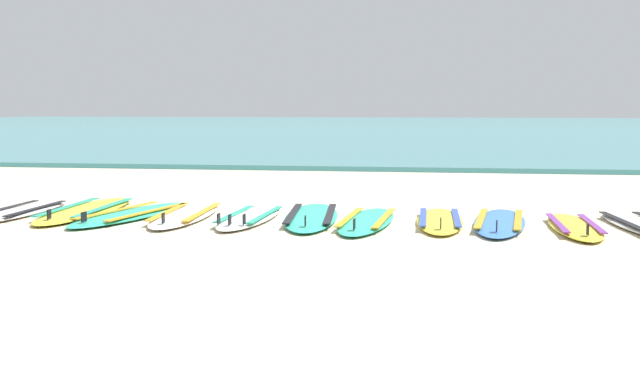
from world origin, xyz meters
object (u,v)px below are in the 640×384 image
surfboard_1 (86,210)px  surfboard_7 (440,220)px  surfboard_0 (22,211)px  surfboard_6 (367,221)px  surfboard_8 (499,222)px  surfboard_2 (133,214)px  surfboard_4 (250,217)px  surfboard_5 (311,217)px  surfboard_9 (574,226)px  surfboard_3 (186,215)px

surfboard_1 → surfboard_7: 4.34m
surfboard_0 → surfboard_7: (5.07, -0.03, 0.00)m
surfboard_6 → surfboard_8: size_ratio=0.97×
surfboard_2 → surfboard_4: size_ratio=1.18×
surfboard_0 → surfboard_4: same height
surfboard_2 → surfboard_8: 4.28m
surfboard_5 → surfboard_6: bearing=-20.0°
surfboard_8 → surfboard_9: (0.77, -0.20, 0.00)m
surfboard_0 → surfboard_2: size_ratio=0.86×
surfboard_4 → surfboard_6: 1.36m
surfboard_2 → surfboard_4: same height
surfboard_1 → surfboard_2: (0.71, -0.25, 0.00)m
surfboard_5 → surfboard_8: size_ratio=1.08×
surfboard_2 → surfboard_7: size_ratio=1.19×
surfboard_4 → surfboard_9: same height
surfboard_5 → surfboard_4: bearing=-165.6°
surfboard_2 → surfboard_3: 0.64m
surfboard_2 → surfboard_8: bearing=-0.2°
surfboard_1 → surfboard_6: 3.54m
surfboard_8 → surfboard_4: bearing=-178.9°
surfboard_5 → surfboard_1: bearing=177.2°
surfboard_2 → surfboard_9: bearing=-2.4°
surfboard_4 → surfboard_7: 2.17m
surfboard_3 → surfboard_9: size_ratio=1.18×
surfboard_1 → surfboard_9: bearing=-4.6°
surfboard_1 → surfboard_8: bearing=-3.0°
surfboard_4 → surfboard_5: size_ratio=0.84×
surfboard_4 → surfboard_8: 2.83m
surfboard_8 → surfboard_6: bearing=-175.3°
surfboard_6 → surfboard_3: bearing=175.6°
surfboard_2 → surfboard_8: same height
surfboard_6 → surfboard_1: bearing=173.8°
surfboard_7 → surfboard_8: size_ratio=0.91×
surfboard_6 → surfboard_7: size_ratio=1.07×
surfboard_1 → surfboard_4: (2.16, -0.32, 0.00)m
surfboard_5 → surfboard_6: (0.67, -0.24, 0.00)m
surfboard_2 → surfboard_9: same height
surfboard_5 → surfboard_7: same height
surfboard_1 → surfboard_9: size_ratio=1.33×
surfboard_2 → surfboard_3: size_ratio=1.06×
surfboard_4 → surfboard_8: same height
surfboard_9 → surfboard_8: bearing=165.4°
surfboard_9 → surfboard_0: bearing=177.7°
surfboard_7 → surfboard_8: (0.66, -0.03, -0.00)m
surfboard_4 → surfboard_6: size_ratio=0.94×
surfboard_1 → surfboard_8: same height
surfboard_4 → surfboard_0: bearing=177.8°
surfboard_2 → surfboard_7: bearing=0.3°
surfboard_1 → surfboard_5: (2.85, -0.14, 0.00)m
surfboard_5 → surfboard_7: size_ratio=1.19×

